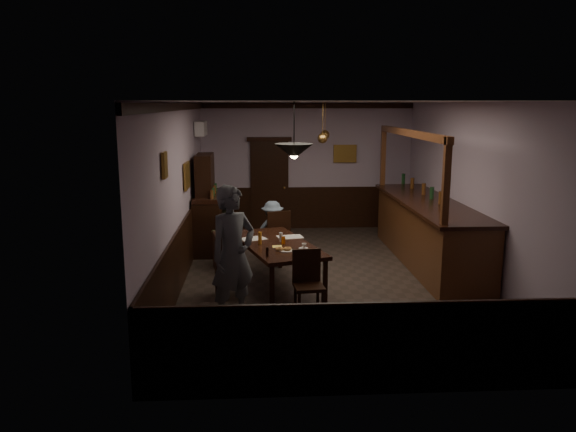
{
  "coord_description": "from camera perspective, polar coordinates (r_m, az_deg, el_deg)",
  "views": [
    {
      "loc": [
        -1.22,
        -9.29,
        2.97
      ],
      "look_at": [
        -0.7,
        -0.24,
        1.15
      ],
      "focal_mm": 35.0,
      "sensor_mm": 36.0,
      "label": 1
    }
  ],
  "objects": [
    {
      "name": "pendant_iron",
      "position": [
        8.13,
        0.62,
        6.59
      ],
      "size": [
        0.56,
        0.56,
        0.81
      ],
      "color": "black",
      "rests_on": "ground"
    },
    {
      "name": "chair_near",
      "position": [
        8.01,
        2.02,
        -6.5
      ],
      "size": [
        0.45,
        0.45,
        0.94
      ],
      "rotation": [
        0.0,
        0.0,
        0.1
      ],
      "color": "black",
      "rests_on": "ground"
    },
    {
      "name": "chair_far_left",
      "position": [
        10.24,
        -5.92,
        -2.52
      ],
      "size": [
        0.49,
        0.49,
        0.96
      ],
      "rotation": [
        0.0,
        0.0,
        3.34
      ],
      "color": "black",
      "rests_on": "ground"
    },
    {
      "name": "pendant_brass_mid",
      "position": [
        11.17,
        3.53,
        7.89
      ],
      "size": [
        0.2,
        0.2,
        0.81
      ],
      "color": "#BF8C3F",
      "rests_on": "ground"
    },
    {
      "name": "beer_glass",
      "position": [
        9.02,
        -2.87,
        -2.25
      ],
      "size": [
        0.06,
        0.06,
        0.2
      ],
      "primitive_type": "cylinder",
      "color": "#BF721E",
      "rests_on": "dining_table"
    },
    {
      "name": "sideboard",
      "position": [
        11.56,
        -8.15,
        0.38
      ],
      "size": [
        0.53,
        1.5,
        1.98
      ],
      "color": "black",
      "rests_on": "ground"
    },
    {
      "name": "bar_counter",
      "position": [
        10.85,
        14.02,
        -1.44
      ],
      "size": [
        1.04,
        4.47,
        2.5
      ],
      "color": "#4D2714",
      "rests_on": "ground"
    },
    {
      "name": "saucer",
      "position": [
        8.75,
        1.57,
        -3.3
      ],
      "size": [
        0.15,
        0.15,
        0.01
      ],
      "primitive_type": "cylinder",
      "color": "white",
      "rests_on": "dining_table"
    },
    {
      "name": "water_glass",
      "position": [
        9.18,
        -0.73,
        -2.15
      ],
      "size": [
        0.06,
        0.06,
        0.15
      ],
      "primitive_type": "cylinder",
      "color": "silver",
      "rests_on": "dining_table"
    },
    {
      "name": "door_back",
      "position": [
        13.39,
        -1.89,
        3.11
      ],
      "size": [
        0.9,
        0.06,
        2.1
      ],
      "primitive_type": "cube",
      "color": "black",
      "rests_on": "ground"
    },
    {
      "name": "picture_back",
      "position": [
        13.47,
        5.81,
        6.32
      ],
      "size": [
        0.55,
        0.04,
        0.42
      ],
      "color": "olive",
      "rests_on": "ground"
    },
    {
      "name": "picture_left_small",
      "position": [
        7.84,
        -12.42,
        5.08
      ],
      "size": [
        0.04,
        0.28,
        0.36
      ],
      "color": "olive",
      "rests_on": "ground"
    },
    {
      "name": "newspaper_right",
      "position": [
        9.5,
        0.2,
        -2.14
      ],
      "size": [
        0.47,
        0.37,
        0.01
      ],
      "primitive_type": "cube",
      "rotation": [
        0.0,
        0.0,
        0.19
      ],
      "color": "silver",
      "rests_on": "dining_table"
    },
    {
      "name": "person_seated_left",
      "position": [
        10.49,
        -6.26,
        -1.84
      ],
      "size": [
        0.64,
        0.54,
        1.17
      ],
      "primitive_type": "imported",
      "rotation": [
        0.0,
        0.0,
        3.33
      ],
      "color": "#444F2F",
      "rests_on": "ground"
    },
    {
      "name": "dining_table",
      "position": [
        9.15,
        -1.18,
        -3.12
      ],
      "size": [
        1.59,
        2.4,
        0.75
      ],
      "rotation": [
        0.0,
        0.0,
        0.29
      ],
      "color": "black",
      "rests_on": "ground"
    },
    {
      "name": "coffee_cup",
      "position": [
        8.75,
        1.65,
        -3.03
      ],
      "size": [
        0.1,
        0.1,
        0.07
      ],
      "primitive_type": "imported",
      "rotation": [
        0.0,
        0.0,
        0.29
      ],
      "color": "white",
      "rests_on": "saucer"
    },
    {
      "name": "pendant_brass_far",
      "position": [
        12.42,
        3.78,
        8.23
      ],
      "size": [
        0.2,
        0.2,
        0.81
      ],
      "color": "#BF8C3F",
      "rests_on": "ground"
    },
    {
      "name": "napkin",
      "position": [
        8.88,
        -1.11,
        -3.12
      ],
      "size": [
        0.19,
        0.19,
        0.0
      ],
      "primitive_type": "cube",
      "rotation": [
        0.0,
        0.0,
        0.29
      ],
      "color": "#FFE35D",
      "rests_on": "dining_table"
    },
    {
      "name": "person_seated_right",
      "position": [
        10.74,
        -1.59,
        -1.52
      ],
      "size": [
        0.76,
        0.45,
        1.16
      ],
      "primitive_type": "imported",
      "rotation": [
        0.0,
        0.0,
        3.17
      ],
      "color": "slate",
      "rests_on": "ground"
    },
    {
      "name": "newspaper_left",
      "position": [
        9.39,
        -3.57,
        -2.32
      ],
      "size": [
        0.51,
        0.45,
        0.01
      ],
      "primitive_type": "cube",
      "rotation": [
        0.0,
        0.0,
        0.43
      ],
      "color": "silver",
      "rests_on": "dining_table"
    },
    {
      "name": "chair_side",
      "position": [
        8.75,
        -6.58,
        -4.72
      ],
      "size": [
        0.51,
        0.51,
        1.02
      ],
      "rotation": [
        0.0,
        0.0,
        1.76
      ],
      "color": "black",
      "rests_on": "ground"
    },
    {
      "name": "ac_unit",
      "position": [
        12.26,
        -8.83,
        8.79
      ],
      "size": [
        0.2,
        0.85,
        0.3
      ],
      "color": "white",
      "rests_on": "ground"
    },
    {
      "name": "pastry_ring_a",
      "position": [
        8.62,
        -0.87,
        -3.34
      ],
      "size": [
        0.13,
        0.13,
        0.04
      ],
      "primitive_type": "torus",
      "color": "#C68C47",
      "rests_on": "pastry_plate"
    },
    {
      "name": "picture_left_large",
      "position": [
        10.25,
        -10.24,
        4.05
      ],
      "size": [
        0.04,
        0.62,
        0.48
      ],
      "color": "olive",
      "rests_on": "ground"
    },
    {
      "name": "pastry_plate",
      "position": [
        8.61,
        -0.15,
        -3.54
      ],
      "size": [
        0.22,
        0.22,
        0.01
      ],
      "primitive_type": "cylinder",
      "color": "white",
      "rests_on": "dining_table"
    },
    {
      "name": "person_standing",
      "position": [
        7.63,
        -5.62,
        -4.01
      ],
      "size": [
        0.83,
        0.79,
        1.91
      ],
      "primitive_type": "imported",
      "rotation": [
        0.0,
        0.0,
        0.65
      ],
      "color": "#555A61",
      "rests_on": "ground"
    },
    {
      "name": "pastry_ring_b",
      "position": [
        8.61,
        -0.05,
        -3.35
      ],
      "size": [
        0.13,
        0.13,
        0.04
      ],
      "primitive_type": "torus",
      "color": "#C68C47",
      "rests_on": "pastry_plate"
    },
    {
      "name": "room",
      "position": [
        9.49,
        4.14,
        2.4
      ],
      "size": [
        5.01,
        8.01,
        3.01
      ],
      "color": "#2D2621",
      "rests_on": "ground"
    },
    {
      "name": "chair_far_right",
      "position": [
        10.48,
        -1.12,
        -1.92
      ],
      "size": [
        0.54,
        0.54,
        1.03
      ],
      "rotation": [
        0.0,
        0.0,
        3.39
      ],
      "color": "black",
      "rests_on": "ground"
    },
    {
      "name": "pepper_mill",
      "position": [
        8.31,
        -2.12,
        -3.65
      ],
      "size": [
        0.04,
        0.04,
        0.14
      ],
      "primitive_type": "cylinder",
      "color": "black",
      "rests_on": "dining_table"
    },
    {
      "name": "soda_can",
      "position": [
        9.03,
        -0.48,
        -2.49
      ],
      "size": [
        0.07,
        0.07,
        0.12
      ],
      "primitive_type": "cylinder",
      "color": "orange",
      "rests_on": "dining_table"
    }
  ]
}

